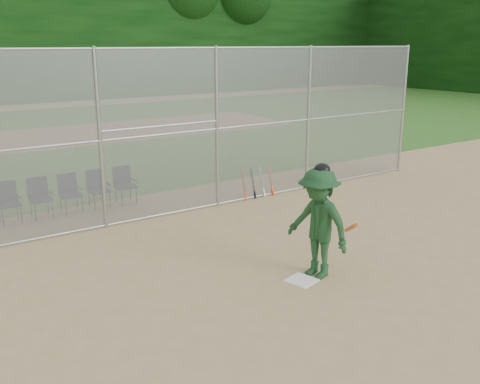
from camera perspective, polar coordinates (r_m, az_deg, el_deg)
ground at (r=9.54m, az=8.59°, el=-9.76°), size 100.00×100.00×0.00m
grass_strip at (r=25.30m, az=-20.21°, el=5.45°), size 100.00×100.00×0.00m
dirt_patch_far at (r=25.30m, az=-20.21°, el=5.46°), size 24.00×24.00×0.00m
backstop_fence at (r=12.89m, az=-6.30°, el=6.64°), size 16.09×0.09×4.00m
treeline at (r=26.96m, az=-22.48°, el=17.57°), size 81.00×60.00×11.00m
home_plate at (r=9.64m, az=6.56°, el=-9.34°), size 0.57×0.57×0.02m
batter_at_plate at (r=9.52m, az=8.34°, el=-3.27°), size 1.11×1.44×2.08m
water_cooler at (r=16.80m, az=8.89°, el=2.19°), size 0.33×0.33×0.41m
spare_bats at (r=14.50m, az=1.87°, el=1.06°), size 0.96×0.36×0.84m
chair_2 at (r=13.46m, az=-23.43°, el=-1.12°), size 0.54×0.52×0.96m
chair_3 at (r=13.60m, az=-20.49°, el=-0.65°), size 0.54×0.52×0.96m
chair_4 at (r=13.77m, az=-17.61°, el=-0.20°), size 0.54×0.52×0.96m
chair_5 at (r=13.98m, az=-14.82°, el=0.25°), size 0.54×0.52×0.96m
chair_6 at (r=14.22m, az=-12.11°, el=0.68°), size 0.54×0.52×0.96m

